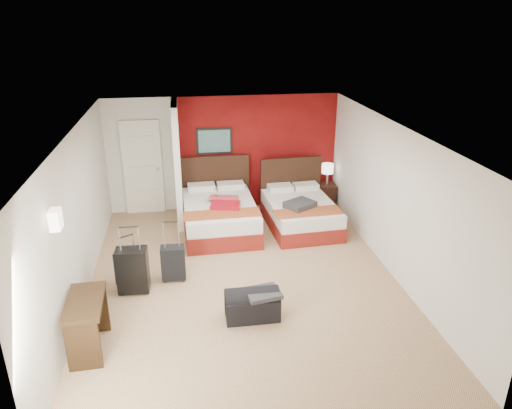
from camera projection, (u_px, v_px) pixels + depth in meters
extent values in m
plane|color=tan|center=(244.00, 279.00, 7.99)|extent=(6.50, 6.50, 0.00)
cube|color=silver|center=(224.00, 153.00, 10.50)|extent=(5.00, 0.04, 2.50)
cube|color=silver|center=(77.00, 220.00, 7.17)|extent=(0.04, 6.50, 2.50)
cube|color=black|center=(214.00, 141.00, 10.30)|extent=(0.78, 0.03, 0.58)
cube|color=white|center=(55.00, 219.00, 5.56)|extent=(0.12, 0.20, 0.24)
cube|color=maroon|center=(258.00, 152.00, 10.59)|extent=(3.50, 0.04, 2.50)
cube|color=silver|center=(178.00, 164.00, 9.77)|extent=(0.12, 1.20, 2.50)
cube|color=silver|center=(143.00, 168.00, 10.29)|extent=(0.82, 0.06, 2.05)
cube|color=white|center=(220.00, 217.00, 9.65)|extent=(1.47, 2.06, 0.61)
cube|color=white|center=(301.00, 214.00, 9.82)|extent=(1.39, 1.91, 0.55)
cube|color=#A00D1B|center=(225.00, 202.00, 9.44)|extent=(0.72, 0.87, 0.10)
cube|color=#36363B|center=(300.00, 205.00, 9.41)|extent=(0.68, 0.65, 0.13)
cube|color=black|center=(326.00, 195.00, 10.88)|extent=(0.41, 0.41, 0.54)
cylinder|color=white|center=(327.00, 174.00, 10.69)|extent=(0.35, 0.35, 0.47)
cube|color=black|center=(133.00, 272.00, 7.51)|extent=(0.49, 0.32, 0.72)
cube|color=black|center=(173.00, 264.00, 7.88)|extent=(0.39, 0.25, 0.57)
cube|color=black|center=(129.00, 270.00, 7.72)|extent=(0.47, 0.42, 0.56)
cube|color=black|center=(252.00, 306.00, 6.93)|extent=(0.77, 0.42, 0.39)
cube|color=#323237|center=(263.00, 293.00, 6.82)|extent=(0.54, 0.48, 0.06)
cube|color=#301E10|center=(88.00, 325.00, 6.20)|extent=(0.49, 0.92, 0.76)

